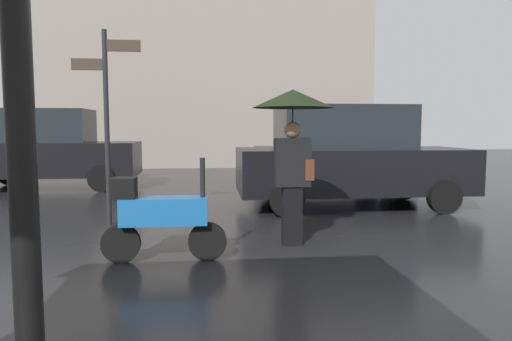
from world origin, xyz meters
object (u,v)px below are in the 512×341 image
pedestrian_with_umbrella (293,122)px  parked_scooter (160,215)px  parked_car_distant (349,157)px  street_signpost (107,108)px  parked_car_right (329,151)px  parked_car_left (49,149)px

pedestrian_with_umbrella → parked_scooter: pedestrian_with_umbrella is taller
parked_car_distant → street_signpost: bearing=22.9°
parked_car_right → parked_car_distant: parked_car_distant is taller
parked_car_left → parked_car_right: size_ratio=1.10×
pedestrian_with_umbrella → parked_scooter: 2.13m
parked_car_left → street_signpost: bearing=133.2°
parked_car_right → parked_car_distant: size_ratio=0.89×
parked_car_right → parked_car_distant: bearing=92.7°
pedestrian_with_umbrella → parked_car_left: size_ratio=0.48×
parked_car_distant → pedestrian_with_umbrella: bearing=67.0°
parked_scooter → pedestrian_with_umbrella: bearing=21.4°
parked_car_right → parked_scooter: bearing=71.4°
pedestrian_with_umbrella → parked_car_right: pedestrian_with_umbrella is taller
pedestrian_with_umbrella → parked_scooter: bearing=99.7°
street_signpost → parked_scooter: bearing=-65.3°
parked_car_left → parked_car_distant: parked_car_left is taller
pedestrian_with_umbrella → parked_car_left: pedestrian_with_umbrella is taller
parked_car_right → street_signpost: size_ratio=1.28×
parked_scooter → parked_car_right: (3.84, 6.76, 0.40)m
parked_car_left → street_signpost: street_signpost is taller
parked_scooter → street_signpost: 2.82m
parked_car_left → street_signpost: size_ratio=1.40×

